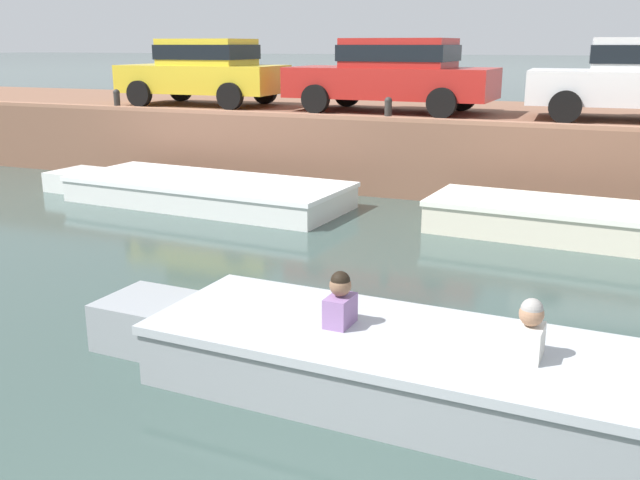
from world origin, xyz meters
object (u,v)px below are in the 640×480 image
car_left_inner_red (394,72)px  mooring_bollard_west (117,98)px  car_centre_white (639,76)px  boat_moored_central_cream (602,225)px  mooring_bollard_mid (388,108)px  car_leftmost_yellow (205,69)px  boat_moored_west_white (196,191)px  motorboat_passing (390,363)px

car_left_inner_red → mooring_bollard_west: (-5.96, -1.70, -0.61)m
car_left_inner_red → car_centre_white: size_ratio=1.12×
boat_moored_central_cream → mooring_bollard_mid: (-4.04, 2.01, 1.46)m
car_leftmost_yellow → car_left_inner_red: size_ratio=0.88×
car_centre_white → mooring_bollard_mid: (-4.39, -1.70, -0.61)m
boat_moored_west_white → mooring_bollard_west: mooring_bollard_west is taller
car_left_inner_red → boat_moored_west_white: bearing=-125.6°
car_left_inner_red → car_centre_white: bearing=0.1°
motorboat_passing → car_left_inner_red: car_left_inner_red is taller
car_centre_white → mooring_bollard_west: size_ratio=8.88×
mooring_bollard_west → mooring_bollard_mid: same height
boat_moored_central_cream → car_centre_white: car_centre_white is taller
boat_moored_central_cream → boat_moored_west_white: bearing=-179.8°
motorboat_passing → car_leftmost_yellow: 12.47m
boat_moored_west_white → car_centre_white: bearing=26.6°
car_left_inner_red → mooring_bollard_west: bearing=-164.1°
boat_moored_central_cream → mooring_bollard_west: size_ratio=12.96×
car_left_inner_red → mooring_bollard_west: size_ratio=9.96×
car_centre_white → mooring_bollard_west: (-10.77, -1.70, -0.61)m
car_leftmost_yellow → car_centre_white: 9.48m
car_left_inner_red → mooring_bollard_mid: bearing=-76.3°
car_left_inner_red → mooring_bollard_mid: size_ratio=9.96×
boat_moored_west_white → motorboat_passing: size_ratio=1.14×
motorboat_passing → mooring_bollard_west: mooring_bollard_west is taller
car_centre_white → boat_moored_west_white: bearing=-153.4°
car_centre_white → mooring_bollard_mid: size_ratio=8.88×
boat_moored_central_cream → car_centre_white: (0.35, 3.72, 2.06)m
car_centre_white → mooring_bollard_west: bearing=-171.0°
mooring_bollard_mid → boat_moored_central_cream: bearing=-26.5°
car_left_inner_red → car_leftmost_yellow: bearing=180.0°
car_leftmost_yellow → mooring_bollard_mid: (5.09, -1.70, -0.61)m
boat_moored_west_white → boat_moored_central_cream: 7.13m
car_centre_white → mooring_bollard_mid: 4.75m
boat_moored_west_white → car_left_inner_red: car_left_inner_red is taller
car_leftmost_yellow → mooring_bollard_west: car_leftmost_yellow is taller
boat_moored_west_white → mooring_bollard_west: size_ratio=14.44×
car_leftmost_yellow → car_left_inner_red: bearing=-0.0°
boat_moored_central_cream → motorboat_passing: motorboat_passing is taller
car_leftmost_yellow → car_centre_white: same height
motorboat_passing → mooring_bollard_west: size_ratio=12.66×
boat_moored_west_white → boat_moored_central_cream: size_ratio=1.11×
boat_moored_central_cream → mooring_bollard_west: bearing=169.1°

